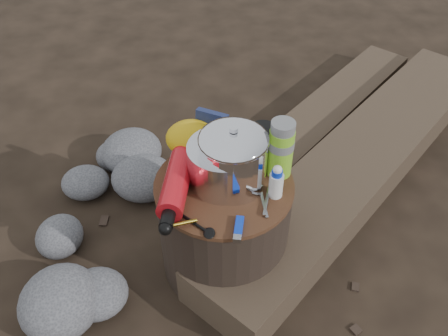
{
  "coord_description": "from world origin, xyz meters",
  "views": [
    {
      "loc": [
        0.02,
        -1.09,
        1.49
      ],
      "look_at": [
        0.0,
        0.0,
        0.48
      ],
      "focal_mm": 38.51,
      "sensor_mm": 36.0,
      "label": 1
    }
  ],
  "objects_px": {
    "stump": "(224,226)",
    "log_main": "(361,161)",
    "camping_pot": "(233,158)",
    "travel_mug": "(262,144)",
    "fuel_bottle": "(176,183)",
    "thermos": "(281,149)"
  },
  "relations": [
    {
      "from": "travel_mug",
      "to": "fuel_bottle",
      "type": "bearing_deg",
      "value": -148.76
    },
    {
      "from": "thermos",
      "to": "travel_mug",
      "type": "xyz_separation_m",
      "value": [
        -0.05,
        0.06,
        -0.04
      ]
    },
    {
      "from": "camping_pot",
      "to": "fuel_bottle",
      "type": "relative_size",
      "value": 0.63
    },
    {
      "from": "stump",
      "to": "camping_pot",
      "type": "xyz_separation_m",
      "value": [
        0.03,
        0.01,
        0.31
      ]
    },
    {
      "from": "fuel_bottle",
      "to": "thermos",
      "type": "distance_m",
      "value": 0.34
    },
    {
      "from": "log_main",
      "to": "camping_pot",
      "type": "distance_m",
      "value": 0.86
    },
    {
      "from": "stump",
      "to": "fuel_bottle",
      "type": "bearing_deg",
      "value": -164.05
    },
    {
      "from": "stump",
      "to": "thermos",
      "type": "xyz_separation_m",
      "value": [
        0.18,
        0.06,
        0.31
      ]
    },
    {
      "from": "stump",
      "to": "thermos",
      "type": "relative_size",
      "value": 2.24
    },
    {
      "from": "log_main",
      "to": "camping_pot",
      "type": "relative_size",
      "value": 9.37
    },
    {
      "from": "log_main",
      "to": "thermos",
      "type": "bearing_deg",
      "value": -94.91
    },
    {
      "from": "fuel_bottle",
      "to": "travel_mug",
      "type": "relative_size",
      "value": 2.56
    },
    {
      "from": "log_main",
      "to": "travel_mug",
      "type": "bearing_deg",
      "value": -102.9
    },
    {
      "from": "stump",
      "to": "travel_mug",
      "type": "relative_size",
      "value": 3.44
    },
    {
      "from": "stump",
      "to": "camping_pot",
      "type": "height_order",
      "value": "camping_pot"
    },
    {
      "from": "camping_pot",
      "to": "fuel_bottle",
      "type": "bearing_deg",
      "value": -163.96
    },
    {
      "from": "fuel_bottle",
      "to": "camping_pot",
      "type": "bearing_deg",
      "value": 20.36
    },
    {
      "from": "log_main",
      "to": "thermos",
      "type": "relative_size",
      "value": 9.81
    },
    {
      "from": "fuel_bottle",
      "to": "thermos",
      "type": "height_order",
      "value": "thermos"
    },
    {
      "from": "travel_mug",
      "to": "log_main",
      "type": "bearing_deg",
      "value": 38.0
    },
    {
      "from": "camping_pot",
      "to": "travel_mug",
      "type": "bearing_deg",
      "value": 49.89
    },
    {
      "from": "stump",
      "to": "log_main",
      "type": "distance_m",
      "value": 0.77
    }
  ]
}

